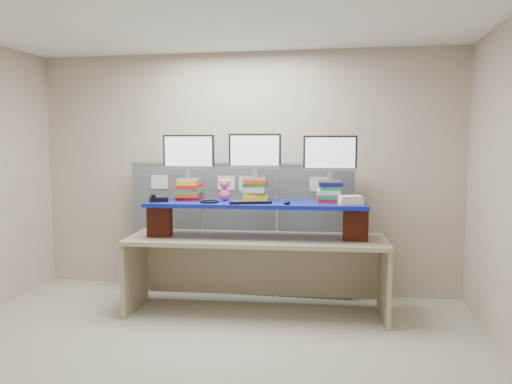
% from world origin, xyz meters
% --- Properties ---
extents(room, '(5.00, 4.00, 2.80)m').
position_xyz_m(room, '(0.00, 0.00, 1.40)').
color(room, '#BFB09D').
rests_on(room, ground).
extents(cubicle_partition, '(2.60, 0.06, 1.53)m').
position_xyz_m(cubicle_partition, '(-0.00, 1.78, 0.77)').
color(cubicle_partition, '#515760').
rests_on(cubicle_partition, ground).
extents(desk, '(2.66, 0.93, 0.80)m').
position_xyz_m(desk, '(0.30, 1.17, 0.64)').
color(desk, tan).
rests_on(desk, ground).
extents(brick_pier_left, '(0.25, 0.14, 0.32)m').
position_xyz_m(brick_pier_left, '(-0.69, 1.06, 0.96)').
color(brick_pier_left, maroon).
rests_on(brick_pier_left, desk).
extents(brick_pier_right, '(0.25, 0.14, 0.32)m').
position_xyz_m(brick_pier_right, '(1.29, 1.18, 0.96)').
color(brick_pier_right, maroon).
rests_on(brick_pier_right, desk).
extents(blue_board, '(2.23, 0.69, 0.04)m').
position_xyz_m(blue_board, '(0.30, 1.17, 1.14)').
color(blue_board, '#0B1695').
rests_on(blue_board, brick_pier_left).
extents(book_stack_left, '(0.27, 0.33, 0.21)m').
position_xyz_m(book_stack_left, '(-0.42, 1.25, 1.26)').
color(book_stack_left, red).
rests_on(book_stack_left, blue_board).
extents(book_stack_center, '(0.28, 0.32, 0.22)m').
position_xyz_m(book_stack_center, '(0.27, 1.30, 1.27)').
color(book_stack_center, yellow).
rests_on(book_stack_center, blue_board).
extents(book_stack_right, '(0.27, 0.32, 0.20)m').
position_xyz_m(book_stack_right, '(1.03, 1.34, 1.26)').
color(book_stack_right, red).
rests_on(book_stack_right, blue_board).
extents(monitor_left, '(0.54, 0.17, 0.47)m').
position_xyz_m(monitor_left, '(-0.43, 1.24, 1.64)').
color(monitor_left, '#9E9EA3').
rests_on(monitor_left, book_stack_left).
extents(monitor_center, '(0.54, 0.17, 0.47)m').
position_xyz_m(monitor_center, '(0.27, 1.29, 1.65)').
color(monitor_center, '#9E9EA3').
rests_on(monitor_center, book_stack_center).
extents(monitor_right, '(0.54, 0.17, 0.47)m').
position_xyz_m(monitor_right, '(1.03, 1.33, 1.63)').
color(monitor_right, '#9E9EA3').
rests_on(monitor_right, book_stack_right).
extents(keyboard, '(0.43, 0.25, 0.03)m').
position_xyz_m(keyboard, '(0.27, 1.03, 1.17)').
color(keyboard, black).
rests_on(keyboard, blue_board).
extents(mouse, '(0.07, 0.12, 0.04)m').
position_xyz_m(mouse, '(0.63, 1.03, 1.18)').
color(mouse, black).
rests_on(mouse, blue_board).
extents(desk_phone, '(0.23, 0.22, 0.08)m').
position_xyz_m(desk_phone, '(-0.69, 1.02, 1.19)').
color(desk_phone, black).
rests_on(desk_phone, blue_board).
extents(headset, '(0.20, 0.20, 0.02)m').
position_xyz_m(headset, '(-0.14, 1.02, 1.17)').
color(headset, black).
rests_on(headset, blue_board).
extents(plush_toy, '(0.13, 0.10, 0.23)m').
position_xyz_m(plush_toy, '(-0.03, 1.20, 1.28)').
color(plush_toy, '#E05585').
rests_on(plush_toy, blue_board).
extents(binder_stack, '(0.26, 0.23, 0.08)m').
position_xyz_m(binder_stack, '(1.24, 1.15, 1.20)').
color(binder_stack, silver).
rests_on(binder_stack, blue_board).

